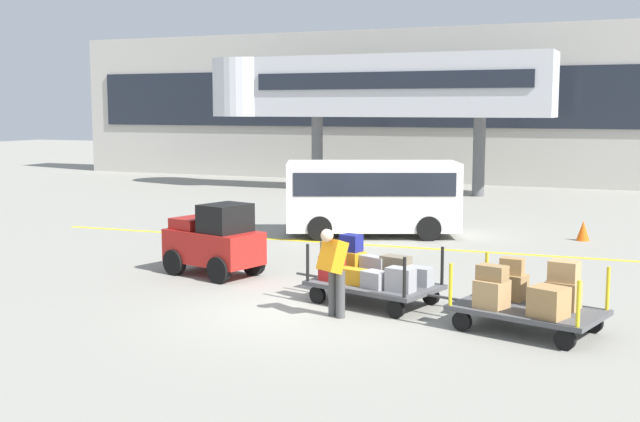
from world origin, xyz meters
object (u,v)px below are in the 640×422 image
at_px(baggage_cart_middle, 529,298).
at_px(safety_cone_near, 583,231).
at_px(safety_cone_far, 222,211).
at_px(baggage_handler, 334,268).
at_px(baggage_tug, 215,241).
at_px(shuttle_van, 372,192).
at_px(baggage_cart_lead, 372,274).

xyz_separation_m(baggage_cart_middle, safety_cone_near, (0.05, 9.79, -0.29)).
distance_m(baggage_cart_middle, safety_cone_far, 14.83).
distance_m(baggage_handler, safety_cone_far, 12.85).
relative_size(baggage_cart_middle, safety_cone_far, 5.61).
bearing_deg(baggage_handler, safety_cone_near, 71.99).
xyz_separation_m(baggage_handler, safety_cone_near, (3.30, 10.15, -0.59)).
bearing_deg(safety_cone_far, baggage_tug, -61.30).
height_order(safety_cone_near, safety_cone_far, same).
height_order(baggage_cart_middle, shuttle_van, shuttle_van).
bearing_deg(baggage_cart_lead, baggage_tug, 165.05).
bearing_deg(baggage_tug, safety_cone_near, 48.45).
distance_m(baggage_tug, safety_cone_near, 10.53).
bearing_deg(shuttle_van, baggage_handler, -75.22).
relative_size(baggage_handler, safety_cone_far, 2.84).
distance_m(baggage_handler, safety_cone_near, 10.69).
xyz_separation_m(baggage_tug, baggage_cart_middle, (6.93, -1.92, -0.19)).
relative_size(baggage_cart_lead, baggage_cart_middle, 1.00).
bearing_deg(safety_cone_near, baggage_cart_lead, -108.70).
height_order(baggage_tug, baggage_cart_middle, baggage_tug).
bearing_deg(baggage_tug, shuttle_van, 78.08).
bearing_deg(baggage_handler, baggage_cart_middle, 6.36).
distance_m(baggage_cart_lead, baggage_cart_middle, 3.10).
height_order(shuttle_van, safety_cone_far, shuttle_van).
xyz_separation_m(baggage_cart_middle, safety_cone_far, (-11.20, 9.72, -0.29)).
height_order(baggage_cart_lead, safety_cone_near, baggage_cart_lead).
relative_size(baggage_handler, shuttle_van, 0.30).
distance_m(baggage_cart_middle, baggage_handler, 3.28).
bearing_deg(shuttle_van, safety_cone_near, 14.00).
relative_size(safety_cone_near, safety_cone_far, 1.00).
relative_size(baggage_cart_middle, safety_cone_near, 5.61).
bearing_deg(safety_cone_near, baggage_handler, -108.01).
height_order(baggage_cart_middle, safety_cone_far, baggage_cart_middle).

